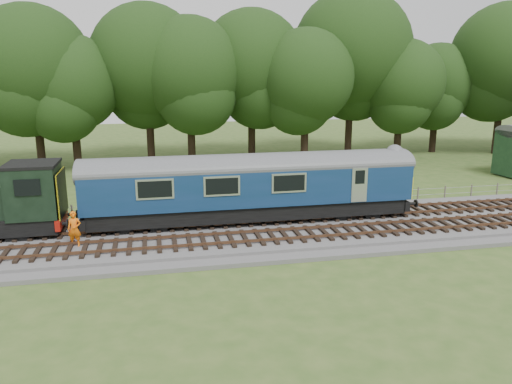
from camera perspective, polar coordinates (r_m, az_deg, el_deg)
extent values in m
plane|color=#37551F|center=(27.93, 8.08, -4.29)|extent=(120.00, 120.00, 0.00)
cube|color=#4C4C4F|center=(27.88, 8.09, -3.95)|extent=(70.00, 7.00, 0.35)
cube|color=brown|center=(28.40, 7.65, -2.93)|extent=(66.50, 0.07, 0.14)
cube|color=brown|center=(29.70, 6.74, -2.16)|extent=(66.50, 0.07, 0.14)
cube|color=brown|center=(25.72, 9.86, -4.80)|extent=(66.50, 0.07, 0.14)
cube|color=brown|center=(26.99, 8.75, -3.86)|extent=(66.50, 0.07, 0.14)
cube|color=black|center=(27.88, -0.60, -1.91)|extent=(17.46, 2.52, 0.85)
cube|color=#0D2B4A|center=(27.53, -0.60, 0.95)|extent=(18.00, 2.80, 2.05)
cube|color=yellow|center=(30.62, 16.20, 0.99)|extent=(0.06, 2.74, 1.30)
cube|color=black|center=(29.64, 10.87, -1.60)|extent=(2.60, 2.00, 0.55)
cube|color=black|center=(27.46, -12.99, -2.95)|extent=(2.60, 2.00, 0.55)
cube|color=black|center=(27.66, -24.01, 0.17)|extent=(2.40, 2.55, 2.60)
cube|color=#A0150C|center=(27.82, -21.32, -2.91)|extent=(0.25, 2.60, 0.55)
cube|color=yellow|center=(27.45, -21.28, -0.10)|extent=(0.06, 2.55, 2.30)
imported|color=orange|center=(25.40, -20.05, -3.98)|extent=(0.66, 0.46, 1.73)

